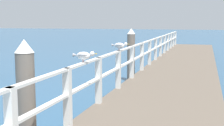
# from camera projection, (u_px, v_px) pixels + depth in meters

# --- Properties ---
(pier_deck) EXTENTS (2.71, 23.72, 0.41)m
(pier_deck) POSITION_uv_depth(u_px,v_px,m) (181.00, 71.00, 12.45)
(pier_deck) COLOR brown
(pier_deck) RESTS_ON ground_plane
(pier_railing) EXTENTS (0.12, 22.24, 1.01)m
(pier_railing) POSITION_uv_depth(u_px,v_px,m) (150.00, 49.00, 12.71)
(pier_railing) COLOR silver
(pier_railing) RESTS_ON pier_deck
(dock_piling_near) EXTENTS (0.29, 0.29, 1.93)m
(dock_piling_near) POSITION_uv_depth(u_px,v_px,m) (26.00, 102.00, 4.71)
(dock_piling_near) COLOR #6B6056
(dock_piling_near) RESTS_ON ground_plane
(dock_piling_far) EXTENTS (0.29, 0.29, 1.93)m
(dock_piling_far) POSITION_uv_depth(u_px,v_px,m) (131.00, 55.00, 11.23)
(dock_piling_far) COLOR #6B6056
(dock_piling_far) RESTS_ON ground_plane
(seagull_foreground) EXTENTS (0.48, 0.18, 0.21)m
(seagull_foreground) POSITION_uv_depth(u_px,v_px,m) (84.00, 55.00, 5.84)
(seagull_foreground) COLOR white
(seagull_foreground) RESTS_ON pier_railing
(seagull_background) EXTENTS (0.48, 0.18, 0.21)m
(seagull_background) POSITION_uv_depth(u_px,v_px,m) (120.00, 45.00, 8.24)
(seagull_background) COLOR white
(seagull_background) RESTS_ON pier_railing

